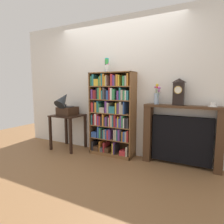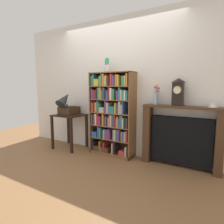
{
  "view_description": "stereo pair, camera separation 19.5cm",
  "coord_description": "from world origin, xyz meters",
  "views": [
    {
      "loc": [
        1.7,
        -3.06,
        1.32
      ],
      "look_at": [
        -0.01,
        0.14,
        0.83
      ],
      "focal_mm": 31.13,
      "sensor_mm": 36.0,
      "label": 1
    },
    {
      "loc": [
        1.87,
        -2.97,
        1.32
      ],
      "look_at": [
        -0.01,
        0.14,
        0.83
      ],
      "focal_mm": 31.13,
      "sensor_mm": 36.0,
      "label": 2
    }
  ],
  "objects": [
    {
      "name": "teacup_with_saucer",
      "position": [
        1.68,
        0.19,
        1.04
      ],
      "size": [
        0.14,
        0.14,
        0.06
      ],
      "color": "white",
      "rests_on": "fireplace_mantel"
    },
    {
      "name": "ground_plane",
      "position": [
        0.0,
        0.0,
        -0.01
      ],
      "size": [
        7.93,
        6.4,
        0.02
      ],
      "primitive_type": "cube",
      "color": "brown"
    },
    {
      "name": "mantel_clock",
      "position": [
        1.18,
        0.19,
        1.22
      ],
      "size": [
        0.16,
        0.13,
        0.43
      ],
      "color": "black",
      "rests_on": "fireplace_mantel"
    },
    {
      "name": "wall_back",
      "position": [
        0.13,
        0.34,
        1.3
      ],
      "size": [
        4.93,
        0.08,
        2.6
      ],
      "primitive_type": "cube",
      "color": "silver",
      "rests_on": "ground"
    },
    {
      "name": "fireplace_mantel",
      "position": [
        1.25,
        0.21,
        0.5
      ],
      "size": [
        1.23,
        0.22,
        1.01
      ],
      "color": "#472D1C",
      "rests_on": "ground"
    },
    {
      "name": "gramophone",
      "position": [
        -0.99,
        -0.02,
        0.92
      ],
      "size": [
        0.33,
        0.49,
        0.52
      ],
      "color": "#382316",
      "rests_on": "side_table_left"
    },
    {
      "name": "side_table_left",
      "position": [
        -0.99,
        0.03,
        0.55
      ],
      "size": [
        0.6,
        0.54,
        0.72
      ],
      "color": "black",
      "rests_on": "ground"
    },
    {
      "name": "bookshelf",
      "position": [
        -0.01,
        0.13,
        0.78
      ],
      "size": [
        0.86,
        0.32,
        1.57
      ],
      "color": "brown",
      "rests_on": "ground"
    },
    {
      "name": "flower_vase",
      "position": [
        0.83,
        0.19,
        1.15
      ],
      "size": [
        0.14,
        0.17,
        0.35
      ],
      "color": "#99B2D1",
      "rests_on": "fireplace_mantel"
    },
    {
      "name": "cup_stack",
      "position": [
        -0.13,
        0.17,
        1.7
      ],
      "size": [
        0.07,
        0.07,
        0.27
      ],
      "color": "blue",
      "rests_on": "bookshelf"
    }
  ]
}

